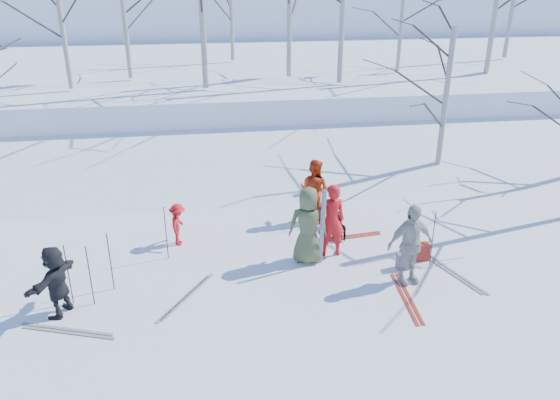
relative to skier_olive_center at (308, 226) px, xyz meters
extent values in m
plane|color=white|center=(-0.55, -0.84, -0.92)|extent=(120.00, 120.00, 0.00)
cube|color=white|center=(-0.55, 6.16, -0.77)|extent=(70.00, 9.49, 4.12)
cube|color=white|center=(-0.55, 16.16, 0.08)|extent=(70.00, 18.00, 2.20)
cube|color=white|center=(-0.55, 37.16, 1.08)|extent=(90.00, 30.00, 6.00)
imported|color=#4A5331|center=(0.00, 0.00, 0.00)|extent=(0.99, 0.74, 1.83)
imported|color=red|center=(0.59, 0.21, -0.01)|extent=(0.66, 0.44, 1.80)
imported|color=red|center=(0.58, 2.16, -0.06)|extent=(1.06, 1.02, 1.72)
imported|color=red|center=(-2.99, 1.28, -0.38)|extent=(0.50, 0.75, 1.07)
imported|color=beige|center=(1.98, -1.20, 0.00)|extent=(1.14, 0.64, 1.83)
imported|color=black|center=(-5.25, -1.34, -0.17)|extent=(0.98, 1.44, 1.49)
imported|color=black|center=(1.12, 1.04, -0.66)|extent=(0.36, 0.64, 0.51)
cube|color=silver|center=(0.27, -0.21, 0.03)|extent=(0.08, 0.16, 1.90)
cube|color=silver|center=(0.30, -0.22, 0.03)|extent=(0.09, 0.22, 1.89)
cylinder|color=black|center=(-4.33, -0.60, -0.25)|extent=(0.02, 0.02, 1.34)
cylinder|color=black|center=(2.46, -0.06, -0.25)|extent=(0.02, 0.02, 1.34)
cylinder|color=black|center=(-3.24, 0.58, -0.25)|extent=(0.02, 0.02, 1.34)
cylinder|color=black|center=(-5.09, -1.01, -0.25)|extent=(0.02, 0.02, 1.34)
cylinder|color=black|center=(2.78, -0.57, -0.25)|extent=(0.02, 0.02, 1.34)
cylinder|color=black|center=(0.50, 1.71, -0.25)|extent=(0.02, 0.02, 1.34)
cylinder|color=black|center=(-4.66, -1.11, -0.25)|extent=(0.02, 0.02, 1.34)
cube|color=#A72719|center=(2.66, -0.34, -0.71)|extent=(0.32, 0.22, 0.42)
cube|color=slate|center=(2.10, -0.66, -0.73)|extent=(0.30, 0.20, 0.38)
cube|color=black|center=(1.03, 1.62, -0.72)|extent=(0.34, 0.24, 0.40)
camera|label=1|loc=(-2.25, -10.94, 5.55)|focal=35.00mm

